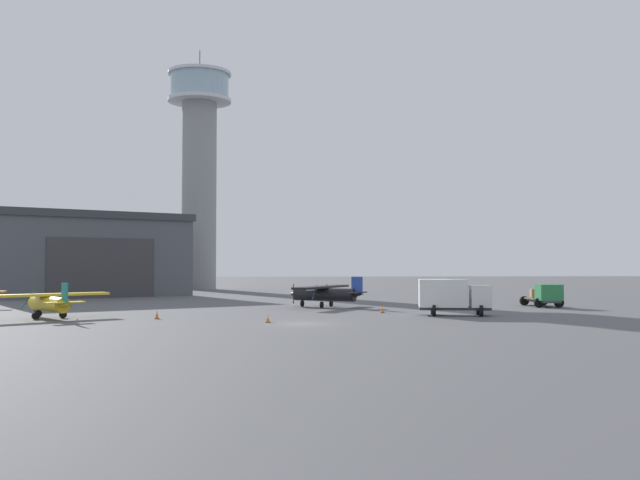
% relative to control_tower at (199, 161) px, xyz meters
% --- Properties ---
extents(ground_plane, '(400.00, 400.00, 0.00)m').
position_rel_control_tower_xyz_m(ground_plane, '(15.15, -73.92, -22.91)').
color(ground_plane, '#545456').
extents(control_tower, '(11.21, 11.21, 42.82)m').
position_rel_control_tower_xyz_m(control_tower, '(0.00, 0.00, 0.00)').
color(control_tower, gray).
rests_on(control_tower, ground_plane).
extents(hangar, '(34.74, 33.60, 11.60)m').
position_rel_control_tower_xyz_m(hangar, '(-15.29, -21.46, -17.10)').
color(hangar, '#4C5159').
rests_on(hangar, ground_plane).
extents(airplane_yellow, '(9.00, 7.86, 3.00)m').
position_rel_control_tower_xyz_m(airplane_yellow, '(-5.38, -67.70, -21.51)').
color(airplane_yellow, gold).
rests_on(airplane_yellow, ground_plane).
extents(airplane_black, '(8.21, 10.23, 3.21)m').
position_rel_control_tower_xyz_m(airplane_black, '(18.41, -53.77, -21.42)').
color(airplane_black, black).
rests_on(airplane_black, ground_plane).
extents(truck_box_white, '(6.47, 3.92, 3.15)m').
position_rel_control_tower_xyz_m(truck_box_white, '(28.58, -66.17, -21.17)').
color(truck_box_white, '#38383D').
rests_on(truck_box_white, ground_plane).
extents(truck_flatbed_green, '(3.19, 6.30, 2.39)m').
position_rel_control_tower_xyz_m(truck_flatbed_green, '(41.33, -54.71, -21.74)').
color(truck_flatbed_green, '#38383D').
rests_on(truck_flatbed_green, ground_plane).
extents(traffic_cone_near_left, '(0.36, 0.36, 0.73)m').
position_rel_control_tower_xyz_m(traffic_cone_near_left, '(3.44, -68.36, -22.55)').
color(traffic_cone_near_left, black).
rests_on(traffic_cone_near_left, ground_plane).
extents(traffic_cone_near_right, '(0.36, 0.36, 0.74)m').
position_rel_control_tower_xyz_m(traffic_cone_near_right, '(23.03, -62.21, -22.55)').
color(traffic_cone_near_right, black).
rests_on(traffic_cone_near_right, ground_plane).
extents(traffic_cone_mid_apron, '(0.36, 0.36, 0.66)m').
position_rel_control_tower_xyz_m(traffic_cone_mid_apron, '(12.52, -72.52, -22.59)').
color(traffic_cone_mid_apron, black).
rests_on(traffic_cone_mid_apron, ground_plane).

